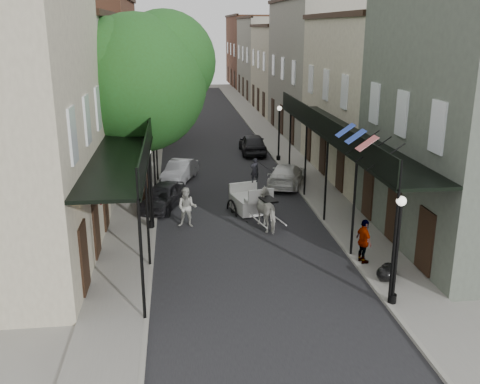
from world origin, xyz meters
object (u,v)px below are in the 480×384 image
object	(u,v)px
pedestrian_walking	(187,207)
car_left_near	(163,196)
carriage	(247,188)
pedestrian_sidewalk_right	(364,241)
lamppost_right_near	(397,249)
pedestrian_sidewalk_left	(142,146)
car_right_far	(253,144)
lamppost_left	(149,187)
tree_far	(155,69)
car_right_near	(286,175)
lamppost_right_far	(279,132)
car_left_far	(167,116)
tree_near	(146,77)
car_left_mid	(179,171)
horse	(269,210)

from	to	relation	value
pedestrian_walking	car_left_near	distance (m)	3.04
carriage	pedestrian_sidewalk_right	world-z (taller)	carriage
lamppost_right_near	car_left_near	size ratio (longest dim) A/B	0.97
pedestrian_sidewalk_left	car_right_far	bearing A→B (deg)	169.19
lamppost_left	pedestrian_sidewalk_right	bearing A→B (deg)	-30.10
tree_far	car_right_near	size ratio (longest dim) A/B	1.98
lamppost_right_far	pedestrian_sidewalk_right	distance (m)	16.85
tree_far	pedestrian_sidewalk_left	bearing A→B (deg)	-101.48
lamppost_left	pedestrian_sidewalk_left	bearing A→B (deg)	94.50
lamppost_right_far	car_left_near	distance (m)	11.93
tree_far	carriage	size ratio (longest dim) A/B	2.93
carriage	car_left_far	size ratio (longest dim) A/B	0.52
lamppost_right_far	lamppost_left	bearing A→B (deg)	-124.35
pedestrian_sidewalk_right	carriage	bearing A→B (deg)	17.13
tree_near	car_right_far	world-z (taller)	tree_near
pedestrian_sidewalk_right	tree_far	bearing A→B (deg)	10.35
car_left_mid	car_left_far	distance (m)	19.78
tree_far	pedestrian_walking	distance (m)	18.72
lamppost_left	lamppost_right_far	size ratio (longest dim) A/B	1.00
horse	lamppost_left	bearing A→B (deg)	-18.46
tree_far	car_left_mid	xyz separation A→B (m)	(1.54, -10.18, -5.22)
tree_far	carriage	xyz separation A→B (m)	(4.85, -15.92, -4.69)
lamppost_right_near	car_right_far	bearing A→B (deg)	93.56
lamppost_left	tree_near	bearing A→B (deg)	91.34
horse	pedestrian_walking	world-z (taller)	pedestrian_walking
tree_near	lamppost_right_near	xyz separation A→B (m)	(8.30, -12.18, -4.44)
tree_far	pedestrian_sidewalk_left	world-z (taller)	tree_far
pedestrian_walking	car_right_near	world-z (taller)	pedestrian_walking
lamppost_right_near	carriage	size ratio (longest dim) A/B	1.26
pedestrian_sidewalk_right	car_left_mid	xyz separation A→B (m)	(-6.90, 12.81, -0.39)
horse	pedestrian_sidewalk_right	world-z (taller)	pedestrian_sidewalk_right
lamppost_left	pedestrian_sidewalk_left	xyz separation A→B (m)	(-1.07, 13.62, -1.07)
pedestrian_sidewalk_left	car_left_far	distance (m)	14.23
carriage	car_right_far	bearing A→B (deg)	66.24
carriage	car_left_mid	distance (m)	6.65
car_right_near	car_right_far	world-z (taller)	car_right_far
lamppost_right_near	car_left_near	xyz separation A→B (m)	(-7.70, 11.00, -1.40)
lamppost_right_far	pedestrian_walking	xyz separation A→B (m)	(-6.54, -11.80, -1.11)
pedestrian_walking	tree_near	bearing A→B (deg)	125.19
lamppost_right_far	car_right_far	size ratio (longest dim) A/B	0.85
lamppost_right_near	car_right_near	world-z (taller)	lamppost_right_near
lamppost_right_near	car_left_near	bearing A→B (deg)	124.99
lamppost_right_near	lamppost_right_far	size ratio (longest dim) A/B	1.00
tree_near	lamppost_left	world-z (taller)	tree_near
lamppost_right_near	car_right_near	bearing A→B (deg)	92.48
lamppost_right_far	car_left_mid	xyz separation A→B (m)	(-6.80, -4.00, -1.44)
car_left_near	car_left_far	xyz separation A→B (m)	(0.00, 24.76, 0.13)
carriage	horse	bearing A→B (deg)	-90.00
tree_far	car_left_far	world-z (taller)	tree_far
pedestrian_sidewalk_right	car_left_near	size ratio (longest dim) A/B	0.46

